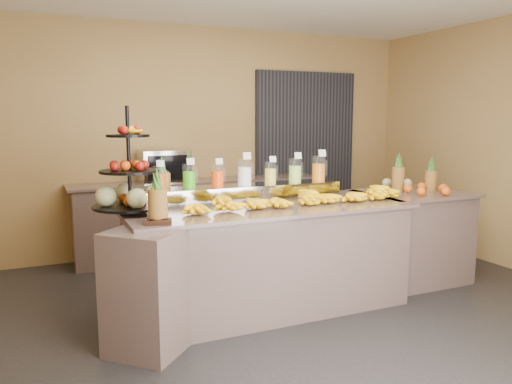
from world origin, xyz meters
TOP-DOWN VIEW (x-y plane):
  - ground at (0.00, 0.00)m, footprint 6.00×6.00m
  - room_envelope at (0.19, 0.79)m, footprint 6.04×5.02m
  - buffet_counter at (-0.12, 0.26)m, footprint 2.75×1.25m
  - right_counter at (1.70, 0.40)m, footprint 1.08×0.88m
  - back_ledge at (0.00, 2.25)m, footprint 3.10×0.55m
  - pitcher_tray at (-0.10, 0.58)m, footprint 1.85×0.30m
  - juice_pitcher_orange_a at (-0.88, 0.58)m, footprint 0.11×0.11m
  - juice_pitcher_green at (-0.62, 0.58)m, footprint 0.11×0.12m
  - juice_pitcher_orange_b at (-0.36, 0.58)m, footprint 0.11×0.11m
  - juice_pitcher_milk at (-0.10, 0.58)m, footprint 0.13×0.13m
  - juice_pitcher_lemon at (0.16, 0.58)m, footprint 0.11×0.11m
  - juice_pitcher_lime at (0.42, 0.58)m, footprint 0.12×0.13m
  - juice_pitcher_orange_c at (0.68, 0.58)m, footprint 0.13×0.13m
  - banana_heap at (0.29, 0.23)m, footprint 2.14×0.19m
  - fruit_stand at (-1.11, 0.48)m, footprint 0.62×0.62m
  - condiment_caddy at (-1.05, -0.07)m, footprint 0.22×0.19m
  - pineapple_left_a at (-1.03, 0.01)m, footprint 0.14×0.14m
  - pineapple_left_b at (-0.82, 0.77)m, footprint 0.15×0.15m
  - right_fruit_pile at (1.74, 0.35)m, footprint 0.47×0.45m
  - oven_warmer at (-0.44, 2.25)m, footprint 0.58×0.42m

SIDE VIEW (x-z plane):
  - ground at x=0.00m, z-range 0.00..0.00m
  - buffet_counter at x=-0.12m, z-range 0.00..0.93m
  - back_ledge at x=0.00m, z-range 0.00..0.93m
  - right_counter at x=1.70m, z-range 0.00..0.93m
  - condiment_caddy at x=-1.05m, z-range 0.93..0.96m
  - banana_heap at x=0.29m, z-range 0.91..1.09m
  - pitcher_tray at x=-0.10m, z-range 0.93..1.08m
  - right_fruit_pile at x=1.74m, z-range 0.88..1.13m
  - pineapple_left_a at x=-1.03m, z-range 0.88..1.28m
  - pineapple_left_b at x=-0.82m, z-range 0.88..1.31m
  - oven_warmer at x=-0.44m, z-range 0.93..1.31m
  - fruit_stand at x=-1.11m, z-range 0.72..1.57m
  - juice_pitcher_orange_b at x=-0.36m, z-range 1.04..1.30m
  - juice_pitcher_orange_a at x=-0.88m, z-range 1.04..1.30m
  - juice_pitcher_lemon at x=0.16m, z-range 1.04..1.30m
  - juice_pitcher_green at x=-0.62m, z-range 1.04..1.31m
  - juice_pitcher_lime at x=0.42m, z-range 1.03..1.33m
  - juice_pitcher_milk at x=-0.10m, z-range 1.03..1.34m
  - juice_pitcher_orange_c at x=0.68m, z-range 1.03..1.34m
  - room_envelope at x=0.19m, z-range 0.47..3.29m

